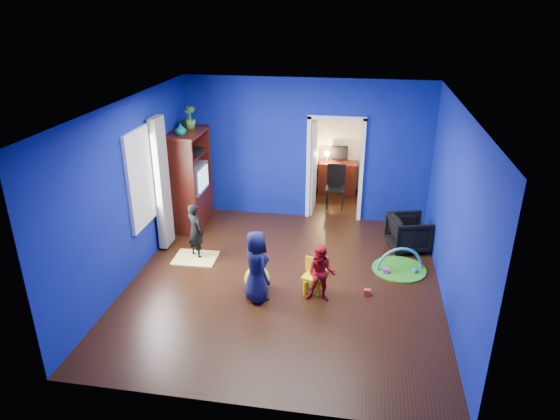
% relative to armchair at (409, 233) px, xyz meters
% --- Properties ---
extents(floor, '(5.00, 5.50, 0.01)m').
position_rel_armchair_xyz_m(floor, '(-2.07, -1.55, -0.32)').
color(floor, black).
rests_on(floor, ground).
extents(ceiling, '(5.00, 5.50, 0.01)m').
position_rel_armchair_xyz_m(ceiling, '(-2.07, -1.55, 2.58)').
color(ceiling, white).
rests_on(ceiling, wall_back).
extents(wall_back, '(5.00, 0.02, 2.90)m').
position_rel_armchair_xyz_m(wall_back, '(-2.07, 1.20, 1.13)').
color(wall_back, navy).
rests_on(wall_back, floor).
extents(wall_front, '(5.00, 0.02, 2.90)m').
position_rel_armchair_xyz_m(wall_front, '(-2.07, -4.30, 1.13)').
color(wall_front, navy).
rests_on(wall_front, floor).
extents(wall_left, '(0.02, 5.50, 2.90)m').
position_rel_armchair_xyz_m(wall_left, '(-4.57, -1.55, 1.13)').
color(wall_left, navy).
rests_on(wall_left, floor).
extents(wall_right, '(0.02, 5.50, 2.90)m').
position_rel_armchair_xyz_m(wall_right, '(0.43, -1.55, 1.13)').
color(wall_right, navy).
rests_on(wall_right, floor).
extents(alcove, '(1.00, 1.75, 2.50)m').
position_rel_armchair_xyz_m(alcove, '(-1.47, 2.07, 0.93)').
color(alcove, silver).
rests_on(alcove, floor).
extents(armchair, '(0.87, 0.85, 0.64)m').
position_rel_armchair_xyz_m(armchair, '(0.00, 0.00, 0.00)').
color(armchair, black).
rests_on(armchair, floor).
extents(child_black, '(0.45, 0.41, 1.03)m').
position_rel_armchair_xyz_m(child_black, '(-3.77, -0.95, 0.20)').
color(child_black, black).
rests_on(child_black, floor).
extents(child_navy, '(0.63, 0.66, 1.14)m').
position_rel_armchair_xyz_m(child_navy, '(-2.41, -2.12, 0.25)').
color(child_navy, '#0F183A').
rests_on(child_navy, floor).
extents(toddler_red, '(0.46, 0.37, 0.93)m').
position_rel_armchair_xyz_m(toddler_red, '(-1.44, -1.99, 0.14)').
color(toddler_red, red).
rests_on(toddler_red, floor).
extents(vase, '(0.23, 0.23, 0.22)m').
position_rel_armchair_xyz_m(vase, '(-4.28, 0.06, 1.75)').
color(vase, '#0B4B5F').
rests_on(vase, tv_armoire).
extents(potted_plant, '(0.27, 0.27, 0.43)m').
position_rel_armchair_xyz_m(potted_plant, '(-4.28, 0.58, 1.86)').
color(potted_plant, '#388430').
rests_on(potted_plant, tv_armoire).
extents(tv_armoire, '(0.58, 1.14, 1.96)m').
position_rel_armchair_xyz_m(tv_armoire, '(-4.28, 0.36, 0.66)').
color(tv_armoire, '#391309').
rests_on(tv_armoire, floor).
extents(crt_tv, '(0.46, 0.70, 0.54)m').
position_rel_armchair_xyz_m(crt_tv, '(-4.24, 0.36, 0.70)').
color(crt_tv, silver).
rests_on(crt_tv, tv_armoire).
extents(yellow_blanket, '(0.77, 0.62, 0.03)m').
position_rel_armchair_xyz_m(yellow_blanket, '(-3.77, -1.05, -0.31)').
color(yellow_blanket, '#F2E07A').
rests_on(yellow_blanket, floor).
extents(hopper_ball, '(0.41, 0.41, 0.41)m').
position_rel_armchair_xyz_m(hopper_ball, '(-2.46, -1.87, -0.12)').
color(hopper_ball, yellow).
rests_on(hopper_ball, floor).
extents(kid_chair, '(0.36, 0.36, 0.50)m').
position_rel_armchair_xyz_m(kid_chair, '(-1.59, -1.79, -0.07)').
color(kid_chair, yellow).
rests_on(kid_chair, floor).
extents(play_mat, '(0.91, 0.91, 0.02)m').
position_rel_armchair_xyz_m(play_mat, '(-0.19, -0.84, -0.31)').
color(play_mat, green).
rests_on(play_mat, floor).
extents(toy_arch, '(0.80, 0.28, 0.82)m').
position_rel_armchair_xyz_m(toy_arch, '(-0.19, -0.84, -0.30)').
color(toy_arch, '#3F8CD8').
rests_on(toy_arch, floor).
extents(window_left, '(0.03, 0.95, 1.55)m').
position_rel_armchair_xyz_m(window_left, '(-4.56, -1.20, 1.23)').
color(window_left, white).
rests_on(window_left, wall_left).
extents(curtain, '(0.14, 0.42, 2.40)m').
position_rel_armchair_xyz_m(curtain, '(-4.44, -0.65, 0.93)').
color(curtain, slate).
rests_on(curtain, floor).
extents(doorway, '(1.16, 0.10, 2.10)m').
position_rel_armchair_xyz_m(doorway, '(-1.47, 1.20, 0.73)').
color(doorway, white).
rests_on(doorway, floor).
extents(study_desk, '(0.88, 0.44, 0.75)m').
position_rel_armchair_xyz_m(study_desk, '(-1.47, 2.71, 0.05)').
color(study_desk, '#3D140A').
rests_on(study_desk, floor).
extents(desk_monitor, '(0.40, 0.05, 0.32)m').
position_rel_armchair_xyz_m(desk_monitor, '(-1.47, 2.83, 0.63)').
color(desk_monitor, black).
rests_on(desk_monitor, study_desk).
extents(desk_lamp, '(0.14, 0.14, 0.14)m').
position_rel_armchair_xyz_m(desk_lamp, '(-1.75, 2.77, 0.61)').
color(desk_lamp, '#FFD88C').
rests_on(desk_lamp, study_desk).
extents(folding_chair, '(0.40, 0.40, 0.92)m').
position_rel_armchair_xyz_m(folding_chair, '(-1.47, 1.75, 0.14)').
color(folding_chair, black).
rests_on(folding_chair, floor).
extents(book_shelf, '(0.88, 0.24, 0.04)m').
position_rel_armchair_xyz_m(book_shelf, '(-1.47, 2.82, 1.70)').
color(book_shelf, white).
rests_on(book_shelf, study_desk).
extents(toy_0, '(0.10, 0.08, 0.10)m').
position_rel_armchair_xyz_m(toy_0, '(-0.73, -1.73, -0.27)').
color(toy_0, red).
rests_on(toy_0, floor).
extents(toy_1, '(0.11, 0.11, 0.11)m').
position_rel_armchair_xyz_m(toy_1, '(0.06, -0.92, -0.27)').
color(toy_1, '#2385C7').
rests_on(toy_1, floor).
extents(toy_2, '(0.11, 0.11, 0.11)m').
position_rel_armchair_xyz_m(toy_2, '(-1.42, -1.18, -0.27)').
color(toy_2, green).
rests_on(toy_2, floor).
extents(toy_3, '(0.10, 0.08, 0.10)m').
position_rel_armchair_xyz_m(toy_3, '(-0.42, -1.02, -0.27)').
color(toy_3, '#BA45B2').
rests_on(toy_3, floor).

